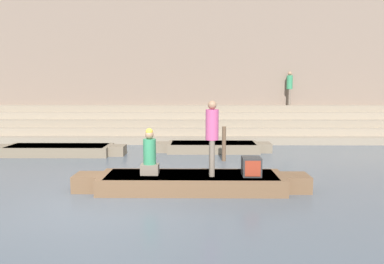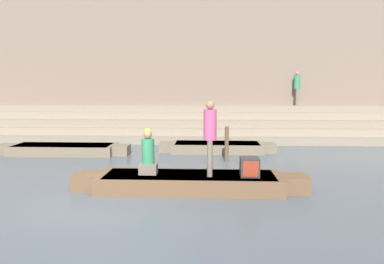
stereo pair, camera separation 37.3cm
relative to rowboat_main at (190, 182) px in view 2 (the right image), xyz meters
name	(u,v)px [view 2 (the right image)]	position (x,y,z in m)	size (l,w,h in m)	color
ground_plane	(100,207)	(-1.85, -1.34, -0.22)	(120.00, 120.00, 0.00)	#4C5660
ghat_steps	(162,126)	(-1.85, 9.24, 0.37)	(36.00, 3.31, 1.59)	gray
back_wall	(166,54)	(-1.85, 11.05, 4.04)	(34.20, 1.28, 8.58)	#7F6B5B
rowboat_main	(190,182)	(0.00, 0.00, 0.00)	(5.74, 1.42, 0.40)	brown
person_standing	(210,132)	(0.49, -0.11, 1.24)	(0.31, 0.31, 1.81)	#756656
person_rowing	(148,155)	(-1.02, 0.00, 0.66)	(0.43, 0.34, 1.14)	#756656
tv_set	(250,167)	(1.44, -0.12, 0.41)	(0.45, 0.48, 0.45)	#2D2D2D
moored_boat_shore	(63,149)	(-5.04, 4.75, -0.02)	(5.01, 1.32, 0.36)	#756651
moored_boat_distant	(217,147)	(0.78, 5.50, -0.02)	(4.51, 1.32, 0.36)	#756651
mooring_post	(227,144)	(1.07, 3.67, 0.38)	(0.14, 0.14, 1.19)	brown
person_on_steps	(297,86)	(4.84, 10.13, 2.36)	(0.30, 0.30, 1.70)	#756656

